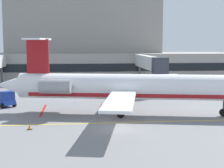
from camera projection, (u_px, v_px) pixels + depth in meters
ground at (117, 129)px, 34.12m from camera, size 120.00×120.00×0.11m
terminal_building at (80, 49)px, 81.25m from camera, size 73.90×16.35×19.46m
jet_bridge_west at (149, 63)px, 63.28m from camera, size 2.40×20.31×6.23m
regional_jet at (129, 87)px, 40.41m from camera, size 33.53×26.41×9.11m
baggage_tug at (64, 86)px, 60.12m from camera, size 3.28×3.79×2.31m
pushback_tractor at (5, 100)px, 45.52m from camera, size 3.38×3.45×2.16m
belt_loader at (132, 88)px, 57.69m from camera, size 2.72×4.20×1.99m
fuel_tank at (160, 80)px, 65.42m from camera, size 8.40×2.96×2.59m
safety_cone_alpha at (30, 127)px, 33.62m from camera, size 0.47×0.47×0.55m
safety_cone_bravo at (102, 105)px, 45.45m from camera, size 0.47×0.47×0.55m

